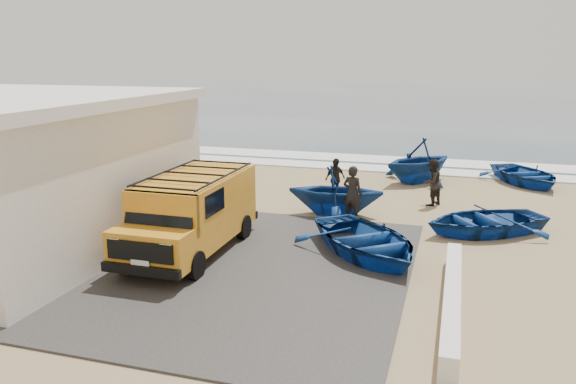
# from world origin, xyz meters

# --- Properties ---
(ground) EXTENTS (160.00, 160.00, 0.00)m
(ground) POSITION_xyz_m (0.00, 0.00, 0.00)
(ground) COLOR #A0865D
(slab) EXTENTS (12.00, 10.00, 0.05)m
(slab) POSITION_xyz_m (-2.00, -2.00, 0.03)
(slab) COLOR #3B3936
(slab) RESTS_ON ground
(ocean) EXTENTS (180.00, 88.00, 0.01)m
(ocean) POSITION_xyz_m (0.00, 56.00, 0.00)
(ocean) COLOR #385166
(ocean) RESTS_ON ground
(surf_line) EXTENTS (180.00, 1.60, 0.06)m
(surf_line) POSITION_xyz_m (0.00, 12.00, 0.03)
(surf_line) COLOR white
(surf_line) RESTS_ON ground
(surf_wash) EXTENTS (180.00, 2.20, 0.04)m
(surf_wash) POSITION_xyz_m (0.00, 14.50, 0.02)
(surf_wash) COLOR white
(surf_wash) RESTS_ON ground
(building) EXTENTS (8.40, 9.40, 4.30)m
(building) POSITION_xyz_m (-7.50, -2.00, 2.16)
(building) COLOR white
(building) RESTS_ON ground
(parapet) EXTENTS (0.35, 6.00, 0.55)m
(parapet) POSITION_xyz_m (5.00, -3.00, 0.28)
(parapet) COLOR silver
(parapet) RESTS_ON ground
(van) EXTENTS (2.12, 5.19, 2.22)m
(van) POSITION_xyz_m (-1.98, -1.23, 1.19)
(van) COLOR orange
(van) RESTS_ON ground
(boat_near_left) EXTENTS (5.12, 5.32, 0.90)m
(boat_near_left) POSITION_xyz_m (2.66, -0.12, 0.45)
(boat_near_left) COLOR navy
(boat_near_left) RESTS_ON ground
(boat_near_right) EXTENTS (4.78, 4.43, 0.81)m
(boat_near_right) POSITION_xyz_m (5.83, 2.95, 0.40)
(boat_near_right) COLOR navy
(boat_near_right) RESTS_ON ground
(boat_mid_left) EXTENTS (3.54, 3.15, 1.70)m
(boat_mid_left) POSITION_xyz_m (1.00, 3.66, 0.85)
(boat_mid_left) COLOR navy
(boat_mid_left) RESTS_ON ground
(boat_far_left) EXTENTS (4.73, 4.80, 1.92)m
(boat_far_left) POSITION_xyz_m (3.34, 9.67, 0.96)
(boat_far_left) COLOR navy
(boat_far_left) RESTS_ON ground
(boat_far_right) EXTENTS (4.35, 4.85, 0.83)m
(boat_far_right) POSITION_xyz_m (7.75, 10.61, 0.41)
(boat_far_right) COLOR navy
(boat_far_right) RESTS_ON ground
(fisherman_front) EXTENTS (0.78, 0.62, 1.87)m
(fisherman_front) POSITION_xyz_m (1.70, 3.03, 0.94)
(fisherman_front) COLOR black
(fisherman_front) RESTS_ON ground
(fisherman_middle) EXTENTS (1.00, 1.05, 1.71)m
(fisherman_middle) POSITION_xyz_m (4.08, 5.89, 0.86)
(fisherman_middle) COLOR black
(fisherman_middle) RESTS_ON ground
(fisherman_back) EXTENTS (0.87, 0.96, 1.58)m
(fisherman_back) POSITION_xyz_m (0.52, 5.78, 0.79)
(fisherman_back) COLOR black
(fisherman_back) RESTS_ON ground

